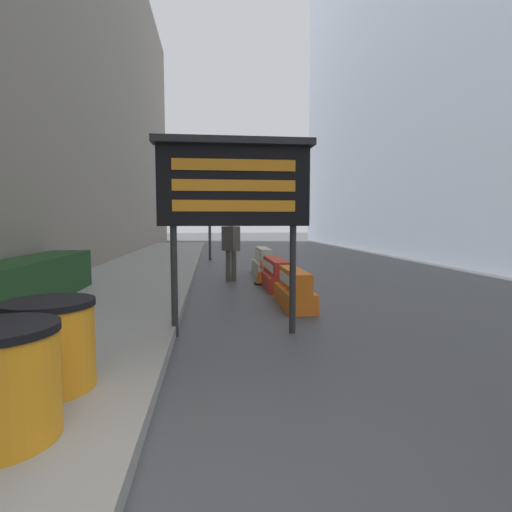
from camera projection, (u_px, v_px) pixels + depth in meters
The scene contains 9 objects.
barrel_drum_foreground at pixel (0, 383), 2.81m from camera, with size 0.81×0.81×0.84m.
barrel_drum_middle at pixel (50, 345), 3.70m from camera, with size 0.81×0.81×0.84m.
message_board at pixel (234, 186), 5.90m from camera, with size 2.36×0.36×2.93m.
jersey_barrier_orange_near at pixel (294, 290), 8.07m from camera, with size 0.56×1.71×0.76m.
jersey_barrier_red_striped at pixel (275, 275), 10.43m from camera, with size 0.62×2.10×0.76m.
jersey_barrier_cream at pixel (263, 263), 12.88m from camera, with size 0.57×1.82×0.88m.
traffic_cone_near at pixel (261, 272), 10.98m from camera, with size 0.38×0.38×0.68m.
traffic_light_near_curb at pixel (209, 193), 17.57m from camera, with size 0.28×0.44×4.11m.
pedestrian_worker at pixel (231, 244), 11.50m from camera, with size 0.53×0.55×1.83m.
Camera 1 is at (0.54, -2.28, 1.72)m, focal length 28.00 mm.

